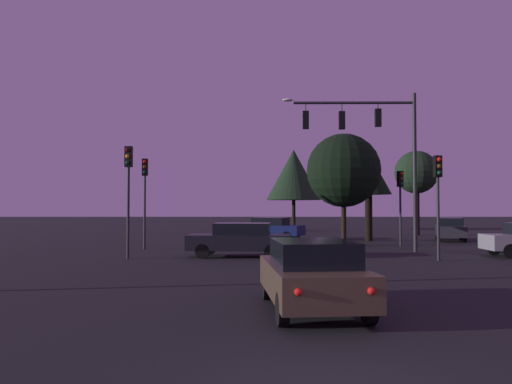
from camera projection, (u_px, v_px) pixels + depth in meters
The scene contains 14 objects.
ground_plane at pixel (271, 244), 30.19m from camera, with size 168.00×168.00×0.00m, color black.
traffic_signal_mast_arm at pixel (375, 139), 24.73m from camera, with size 6.72×0.39×7.96m.
traffic_light_corner_left at pixel (129, 180), 21.37m from camera, with size 0.32×0.36×4.87m.
traffic_light_corner_right at pixel (401, 193), 27.99m from camera, with size 0.37×0.39×4.29m.
traffic_light_median at pixel (145, 185), 26.25m from camera, with size 0.32×0.36×4.81m.
traffic_light_far_side at pixel (439, 186), 20.58m from camera, with size 0.33×0.37×4.39m.
car_nearside_lane at pixel (312, 274), 10.65m from camera, with size 2.20×4.33×1.52m.
car_crossing_left at pixel (240, 239), 22.18m from camera, with size 4.74×2.25×1.52m.
car_far_lane at pixel (451, 229), 32.78m from camera, with size 3.02×4.71×1.52m.
car_parked_lot at pixel (272, 228), 33.90m from camera, with size 4.55×3.36×1.52m.
tree_behind_sign at pixel (294, 175), 47.36m from camera, with size 5.24×5.24×7.77m.
tree_left_far at pixel (369, 174), 32.81m from camera, with size 3.02×3.02×5.94m.
tree_center_horizon at pixel (344, 171), 28.56m from camera, with size 4.26×4.26×6.49m.
tree_right_cluster at pixel (417, 173), 39.43m from camera, with size 3.42×3.42×6.73m.
Camera 1 is at (-0.92, -5.77, 2.23)m, focal length 34.70 mm.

